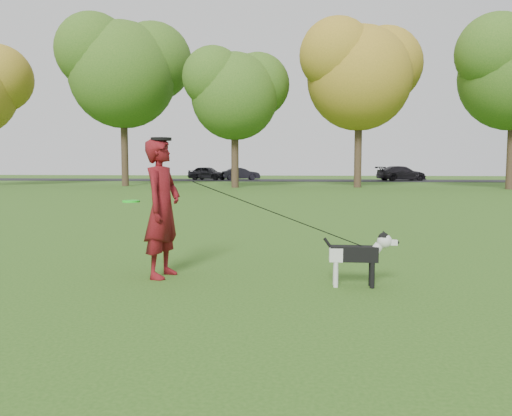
# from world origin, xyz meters

# --- Properties ---
(ground) EXTENTS (120.00, 120.00, 0.00)m
(ground) POSITION_xyz_m (0.00, 0.00, 0.00)
(ground) COLOR #285116
(ground) RESTS_ON ground
(road) EXTENTS (120.00, 7.00, 0.02)m
(road) POSITION_xyz_m (0.00, 40.00, 0.01)
(road) COLOR black
(road) RESTS_ON ground
(man) EXTENTS (0.57, 0.76, 1.88)m
(man) POSITION_xyz_m (-1.18, -0.31, 0.94)
(man) COLOR #560C0E
(man) RESTS_ON ground
(dog) EXTENTS (0.94, 0.19, 0.71)m
(dog) POSITION_xyz_m (1.43, -0.59, 0.43)
(dog) COLOR black
(dog) RESTS_ON ground
(car_left) EXTENTS (4.10, 2.70, 1.30)m
(car_left) POSITION_xyz_m (-8.78, 40.00, 0.67)
(car_left) COLOR black
(car_left) RESTS_ON road
(car_mid) EXTENTS (3.74, 2.24, 1.16)m
(car_mid) POSITION_xyz_m (-5.57, 40.00, 0.60)
(car_mid) COLOR black
(car_mid) RESTS_ON road
(car_right) EXTENTS (4.93, 3.26, 1.33)m
(car_right) POSITION_xyz_m (9.26, 40.00, 0.68)
(car_right) COLOR black
(car_right) RESTS_ON road
(man_held_items) EXTENTS (3.24, 0.42, 1.41)m
(man_held_items) POSITION_xyz_m (0.39, -0.48, 0.90)
(man_held_items) COLOR #1CE521
(man_held_items) RESTS_ON ground
(tree_row) EXTENTS (51.74, 8.86, 12.01)m
(tree_row) POSITION_xyz_m (-1.43, 26.07, 7.41)
(tree_row) COLOR #38281C
(tree_row) RESTS_ON ground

